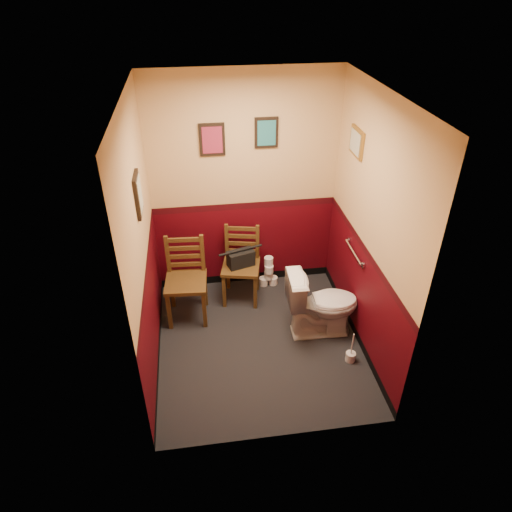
{
  "coord_description": "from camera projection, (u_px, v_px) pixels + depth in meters",
  "views": [
    {
      "loc": [
        -0.57,
        -3.7,
        3.61
      ],
      "look_at": [
        0.0,
        0.25,
        1.0
      ],
      "focal_mm": 32.0,
      "sensor_mm": 36.0,
      "label": 1
    }
  ],
  "objects": [
    {
      "name": "framed_print_right",
      "position": [
        357.0,
        142.0,
        4.61
      ],
      "size": [
        0.04,
        0.34,
        0.28
      ],
      "color": "olive",
      "rests_on": "wall_right"
    },
    {
      "name": "wall_left",
      "position": [
        143.0,
        248.0,
        4.24
      ],
      "size": [
        0.0,
        2.4,
        2.7
      ],
      "primitive_type": "cube",
      "rotation": [
        1.57,
        0.0,
        1.57
      ],
      "color": "#40040B",
      "rests_on": "ground"
    },
    {
      "name": "chair_left",
      "position": [
        186.0,
        280.0,
        5.26
      ],
      "size": [
        0.5,
        0.5,
        1.0
      ],
      "rotation": [
        0.0,
        0.0,
        -0.07
      ],
      "color": "#4E3517",
      "rests_on": "floor"
    },
    {
      "name": "framed_print_left",
      "position": [
        138.0,
        195.0,
        4.05
      ],
      "size": [
        0.04,
        0.3,
        0.38
      ],
      "color": "black",
      "rests_on": "wall_left"
    },
    {
      "name": "framed_print_back_a",
      "position": [
        212.0,
        140.0,
        4.97
      ],
      "size": [
        0.28,
        0.04,
        0.36
      ],
      "color": "black",
      "rests_on": "wall_back"
    },
    {
      "name": "floor",
      "position": [
        259.0,
        343.0,
        5.11
      ],
      "size": [
        2.2,
        2.4,
        0.0
      ],
      "primitive_type": "cube",
      "color": "black",
      "rests_on": "ground"
    },
    {
      "name": "wall_back",
      "position": [
        244.0,
        187.0,
        5.36
      ],
      "size": [
        2.2,
        0.0,
        2.7
      ],
      "primitive_type": "cube",
      "rotation": [
        1.57,
        0.0,
        0.0
      ],
      "color": "#40040B",
      "rests_on": "ground"
    },
    {
      "name": "handbag",
      "position": [
        241.0,
        258.0,
        5.46
      ],
      "size": [
        0.35,
        0.24,
        0.23
      ],
      "rotation": [
        0.0,
        0.0,
        0.3
      ],
      "color": "black",
      "rests_on": "chair_right"
    },
    {
      "name": "framed_print_back_b",
      "position": [
        266.0,
        133.0,
        5.02
      ],
      "size": [
        0.26,
        0.04,
        0.34
      ],
      "color": "black",
      "rests_on": "wall_back"
    },
    {
      "name": "chair_right",
      "position": [
        241.0,
        265.0,
        5.57
      ],
      "size": [
        0.52,
        0.52,
        0.94
      ],
      "rotation": [
        0.0,
        0.0,
        -0.22
      ],
      "color": "#4E3517",
      "rests_on": "floor"
    },
    {
      "name": "grab_bar",
      "position": [
        354.0,
        252.0,
        4.92
      ],
      "size": [
        0.05,
        0.56,
        0.06
      ],
      "color": "silver",
      "rests_on": "wall_right"
    },
    {
      "name": "toilet",
      "position": [
        322.0,
        304.0,
        5.06
      ],
      "size": [
        0.82,
        0.47,
        0.79
      ],
      "primitive_type": "imported",
      "rotation": [
        0.0,
        0.0,
        1.54
      ],
      "color": "white",
      "rests_on": "floor"
    },
    {
      "name": "wall_right",
      "position": [
        370.0,
        231.0,
        4.5
      ],
      "size": [
        0.0,
        2.4,
        2.7
      ],
      "primitive_type": "cube",
      "rotation": [
        1.57,
        0.0,
        -1.57
      ],
      "color": "#40040B",
      "rests_on": "ground"
    },
    {
      "name": "toilet_brush",
      "position": [
        351.0,
        356.0,
        4.85
      ],
      "size": [
        0.11,
        0.11,
        0.38
      ],
      "color": "silver",
      "rests_on": "floor"
    },
    {
      "name": "ceiling",
      "position": [
        260.0,
        94.0,
        3.63
      ],
      "size": [
        2.2,
        2.4,
        0.0
      ],
      "primitive_type": "cube",
      "rotation": [
        3.14,
        0.0,
        0.0
      ],
      "color": "silver",
      "rests_on": "ground"
    },
    {
      "name": "tp_stack",
      "position": [
        269.0,
        273.0,
        5.92
      ],
      "size": [
        0.24,
        0.15,
        0.42
      ],
      "color": "silver",
      "rests_on": "floor"
    },
    {
      "name": "wall_front",
      "position": [
        284.0,
        322.0,
        3.37
      ],
      "size": [
        2.2,
        0.0,
        2.7
      ],
      "primitive_type": "cube",
      "rotation": [
        -1.57,
        0.0,
        0.0
      ],
      "color": "#40040B",
      "rests_on": "ground"
    }
  ]
}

